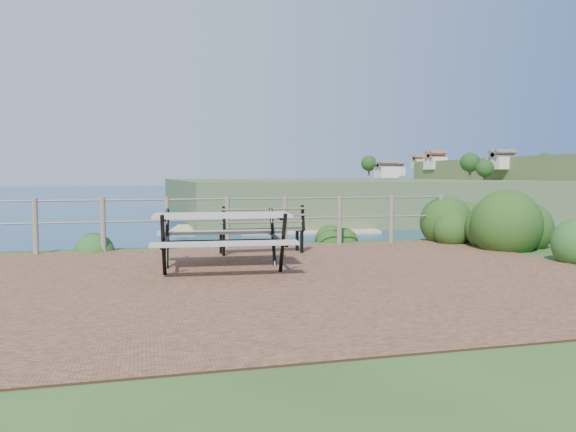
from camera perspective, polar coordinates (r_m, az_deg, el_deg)
ground at (r=7.73m, az=-2.52°, el=-6.45°), size 10.00×7.00×0.12m
ocean at (r=207.45m, az=-14.09°, el=3.56°), size 1200.00×1200.00×0.00m
safety_railing at (r=10.93m, az=-6.18°, el=-0.35°), size 9.40×0.10×1.00m
distant_bay at (r=273.18m, az=25.28°, el=3.07°), size 290.00×232.36×24.00m
picnic_table at (r=8.36m, az=-6.69°, el=-1.98°), size 2.05×1.72×0.84m
park_bench at (r=10.12m, az=-2.71°, el=-0.66°), size 1.56×0.43×0.87m
shrub_right_front at (r=11.76m, az=22.45°, el=-3.13°), size 1.41×1.41×2.00m
shrub_right_edge at (r=12.54m, az=16.97°, el=-2.57°), size 1.15×1.15×1.63m
shrub_lip_west at (r=11.40m, az=-19.47°, el=-3.27°), size 0.80×0.80×0.56m
shrub_lip_east at (r=12.38m, az=5.11°, el=-2.49°), size 0.74×0.74×0.47m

